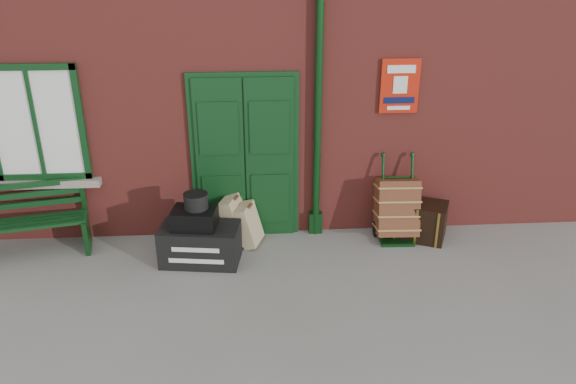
{
  "coord_description": "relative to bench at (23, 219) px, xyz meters",
  "views": [
    {
      "loc": [
        -0.2,
        -5.5,
        3.72
      ],
      "look_at": [
        0.21,
        0.6,
        1.0
      ],
      "focal_mm": 35.0,
      "sensor_mm": 36.0,
      "label": 1
    }
  ],
  "objects": [
    {
      "name": "ground",
      "position": [
        3.15,
        -1.12,
        -0.48
      ],
      "size": [
        80.0,
        80.0,
        0.0
      ],
      "primitive_type": "plane",
      "color": "gray",
      "rests_on": "ground"
    },
    {
      "name": "station_building",
      "position": [
        3.15,
        2.37,
        1.68
      ],
      "size": [
        10.3,
        4.3,
        4.36
      ],
      "color": "maroon",
      "rests_on": "ground"
    },
    {
      "name": "bench",
      "position": [
        0.0,
        0.0,
        0.0
      ],
      "size": [
        1.61,
        0.78,
        0.96
      ],
      "rotation": [
        0.0,
        0.0,
        0.2
      ],
      "color": "#0E3415",
      "rests_on": "ground"
    },
    {
      "name": "houdini_trunk",
      "position": [
        2.26,
        -0.37,
        -0.24
      ],
      "size": [
        1.04,
        0.67,
        0.49
      ],
      "primitive_type": "cube",
      "rotation": [
        0.0,
        0.0,
        -0.14
      ],
      "color": "black",
      "rests_on": "ground"
    },
    {
      "name": "strongbox",
      "position": [
        2.21,
        -0.37,
        0.13
      ],
      "size": [
        0.59,
        0.46,
        0.24
      ],
      "primitive_type": "cube",
      "rotation": [
        0.0,
        0.0,
        -0.14
      ],
      "color": "black",
      "rests_on": "houdini_trunk"
    },
    {
      "name": "hatbox",
      "position": [
        2.24,
        -0.34,
        0.35
      ],
      "size": [
        0.33,
        0.33,
        0.2
      ],
      "primitive_type": "cylinder",
      "rotation": [
        0.0,
        0.0,
        -0.14
      ],
      "color": "black",
      "rests_on": "strongbox"
    },
    {
      "name": "suitcase_back",
      "position": [
        2.7,
        0.13,
        -0.15
      ],
      "size": [
        0.47,
        0.54,
        0.66
      ],
      "primitive_type": "cube",
      "rotation": [
        0.0,
        -0.27,
        -0.32
      ],
      "color": "tan",
      "rests_on": "ground"
    },
    {
      "name": "suitcase_front",
      "position": [
        2.88,
        0.05,
        -0.2
      ],
      "size": [
        0.42,
        0.48,
        0.57
      ],
      "primitive_type": "cube",
      "rotation": [
        0.0,
        -0.27,
        -0.32
      ],
      "color": "tan",
      "rests_on": "ground"
    },
    {
      "name": "porter_trolley",
      "position": [
        4.88,
        0.11,
        -0.04
      ],
      "size": [
        0.57,
        0.62,
        1.14
      ],
      "rotation": [
        0.0,
        0.0,
        -0.04
      ],
      "color": "black",
      "rests_on": "ground"
    },
    {
      "name": "dark_trunk",
      "position": [
        5.2,
        0.08,
        -0.23
      ],
      "size": [
        0.84,
        0.72,
        0.51
      ],
      "primitive_type": "cube",
      "rotation": [
        0.0,
        0.0,
        -0.43
      ],
      "color": "black",
      "rests_on": "ground"
    }
  ]
}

